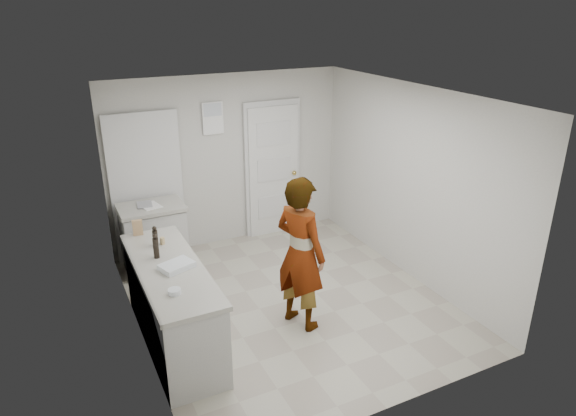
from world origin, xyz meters
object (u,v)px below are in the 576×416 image
baking_dish (177,266)px  person (300,254)px  oil_cruet_b (156,246)px  cake_mix_box (138,228)px  egg_bowl (174,291)px  spice_jar (162,241)px  oil_cruet_a (155,236)px

baking_dish → person: bearing=-7.8°
oil_cruet_b → cake_mix_box: bearing=95.3°
person → cake_mix_box: size_ratio=9.65×
cake_mix_box → egg_bowl: size_ratio=1.52×
baking_dish → cake_mix_box: bearing=100.8°
spice_jar → baking_dish: (-0.01, -0.61, -0.01)m
person → egg_bowl: (-1.45, -0.29, 0.07)m
person → oil_cruet_a: 1.59m
person → cake_mix_box: person is taller
person → baking_dish: person is taller
oil_cruet_b → oil_cruet_a: bearing=78.9°
spice_jar → egg_bowl: bearing=-97.9°
person → spice_jar: 1.52m
spice_jar → oil_cruet_a: oil_cruet_a is taller
baking_dish → egg_bowl: baking_dish is taller
cake_mix_box → spice_jar: cake_mix_box is taller
oil_cruet_b → spice_jar: bearing=66.0°
person → oil_cruet_b: 1.52m
person → oil_cruet_b: person is taller
oil_cruet_a → oil_cruet_b: size_ratio=0.85×
spice_jar → oil_cruet_a: (-0.07, -0.01, 0.07)m
spice_jar → oil_cruet_b: size_ratio=0.29×
person → spice_jar: (-1.30, 0.79, 0.09)m
oil_cruet_a → baking_dish: (0.07, -0.61, -0.08)m
cake_mix_box → spice_jar: 0.41m
baking_dish → oil_cruet_a: bearing=96.4°
cake_mix_box → oil_cruet_a: size_ratio=0.78×
baking_dish → oil_cruet_b: bearing=111.3°
cake_mix_box → egg_bowl: 1.45m
baking_dish → egg_bowl: bearing=-107.2°
spice_jar → oil_cruet_b: oil_cruet_b is taller
cake_mix_box → oil_cruet_a: oil_cruet_a is taller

